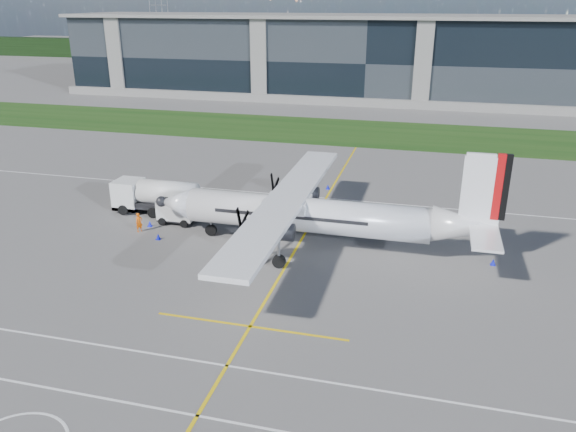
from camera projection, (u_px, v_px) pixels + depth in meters
The scene contains 15 objects.
ground at pixel (335, 144), 75.88m from camera, with size 400.00×400.00×0.00m, color #595755.
grass_strip at pixel (344, 132), 83.10m from camera, with size 400.00×18.00×0.04m, color #15390F.
terminal_building at pixel (372, 59), 109.28m from camera, with size 120.00×20.00×15.00m, color black.
tree_line at pixel (395, 55), 165.07m from camera, with size 400.00×6.00×6.00m, color black.
pylon_west at pixel (159, 10), 188.48m from camera, with size 9.00×4.60×30.00m, color gray, non-canonical shape.
yellow_taxiway_centerline at pixel (308, 228), 48.10m from camera, with size 0.20×70.00×0.01m, color yellow.
white_lane_line at pixel (140, 405), 27.14m from camera, with size 90.00×0.15×0.01m, color white.
turboprop_aircraft at pixel (319, 196), 43.00m from camera, with size 27.11×28.12×8.43m, color white, non-canonical shape.
fuel_tanker_truck at pixel (151, 196), 51.10m from camera, with size 8.39×2.73×3.15m, color silver, non-canonical shape.
baggage_tug at pixel (177, 212), 48.97m from camera, with size 3.41×2.05×2.05m, color silver, non-canonical shape.
ground_crew_person at pixel (139, 221), 47.09m from camera, with size 0.77×0.55×1.88m, color #F25907.
safety_cone_stbdwing at pixel (328, 187), 57.91m from camera, with size 0.36×0.36×0.50m, color #0C12CF.
safety_cone_tail at pixel (493, 262), 41.36m from camera, with size 0.36×0.36×0.50m, color #0C12CF.
safety_cone_fwd at pixel (150, 224), 48.41m from camera, with size 0.36×0.36×0.50m, color #0C12CF.
safety_cone_nose_port at pixel (158, 236), 45.79m from camera, with size 0.36×0.36×0.50m, color #0C12CF.
Camera 1 is at (12.48, -33.49, 18.35)m, focal length 35.00 mm.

